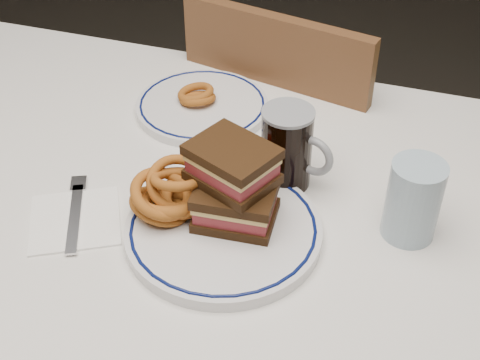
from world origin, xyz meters
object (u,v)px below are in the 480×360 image
(reuben_sandwich, at_px, (234,184))
(chair_far, at_px, (293,154))
(beer_mug, at_px, (288,148))
(far_plate, at_px, (202,106))
(main_plate, at_px, (223,230))

(reuben_sandwich, bearing_deg, chair_far, 93.56)
(reuben_sandwich, xyz_separation_m, beer_mug, (0.05, 0.13, -0.01))
(far_plate, bearing_deg, main_plate, -64.15)
(reuben_sandwich, distance_m, far_plate, 0.34)
(reuben_sandwich, xyz_separation_m, far_plate, (-0.16, 0.29, -0.07))
(chair_far, xyz_separation_m, beer_mug, (0.08, -0.42, 0.33))
(beer_mug, bearing_deg, reuben_sandwich, -111.56)
(chair_far, relative_size, far_plate, 3.51)
(beer_mug, relative_size, far_plate, 0.55)
(chair_far, height_order, far_plate, chair_far)
(main_plate, height_order, far_plate, main_plate)
(chair_far, bearing_deg, main_plate, -87.41)
(beer_mug, height_order, far_plate, beer_mug)
(chair_far, distance_m, reuben_sandwich, 0.65)
(main_plate, bearing_deg, chair_far, 92.59)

